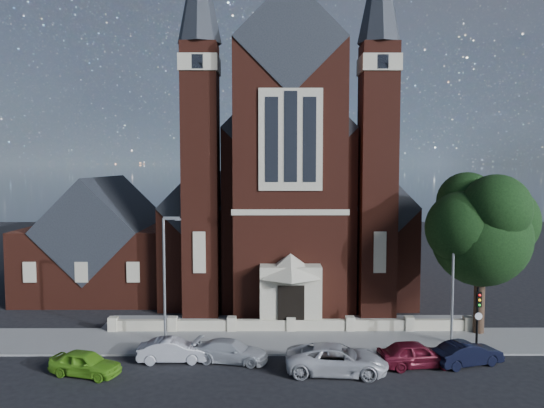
# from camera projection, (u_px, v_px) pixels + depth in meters

# --- Properties ---
(ground) EXTENTS (120.00, 120.00, 0.00)m
(ground) POSITION_uv_depth(u_px,v_px,m) (287.00, 300.00, 44.27)
(ground) COLOR black
(ground) RESTS_ON ground
(pavement_strip) EXTENTS (60.00, 5.00, 0.12)m
(pavement_strip) POSITION_uv_depth(u_px,v_px,m) (292.00, 342.00, 33.80)
(pavement_strip) COLOR gray
(pavement_strip) RESTS_ON ground
(forecourt_paving) EXTENTS (26.00, 3.00, 0.14)m
(forecourt_paving) POSITION_uv_depth(u_px,v_px,m) (290.00, 323.00, 37.79)
(forecourt_paving) COLOR gray
(forecourt_paving) RESTS_ON ground
(forecourt_wall) EXTENTS (24.00, 0.40, 0.90)m
(forecourt_wall) POSITION_uv_depth(u_px,v_px,m) (291.00, 332.00, 35.80)
(forecourt_wall) COLOR #AFA68B
(forecourt_wall) RESTS_ON ground
(church) EXTENTS (20.01, 34.90, 29.20)m
(church) POSITION_uv_depth(u_px,v_px,m) (284.00, 196.00, 51.58)
(church) COLOR #4A1D13
(church) RESTS_ON ground
(parish_hall) EXTENTS (12.00, 12.20, 10.24)m
(parish_hall) POSITION_uv_depth(u_px,v_px,m) (105.00, 247.00, 46.90)
(parish_hall) COLOR #4A1D13
(parish_hall) RESTS_ON ground
(street_tree) EXTENTS (6.40, 6.60, 10.70)m
(street_tree) POSITION_uv_depth(u_px,v_px,m) (485.00, 231.00, 34.53)
(street_tree) COLOR black
(street_tree) RESTS_ON ground
(street_lamp_left) EXTENTS (1.16, 0.22, 8.09)m
(street_lamp_left) POSITION_uv_depth(u_px,v_px,m) (166.00, 273.00, 32.93)
(street_lamp_left) COLOR gray
(street_lamp_left) RESTS_ON ground
(street_lamp_right) EXTENTS (1.16, 0.22, 8.09)m
(street_lamp_right) POSITION_uv_depth(u_px,v_px,m) (454.00, 272.00, 33.00)
(street_lamp_right) COLOR gray
(street_lamp_right) RESTS_ON ground
(traffic_signal) EXTENTS (0.28, 0.42, 4.00)m
(traffic_signal) POSITION_uv_depth(u_px,v_px,m) (478.00, 311.00, 31.58)
(traffic_signal) COLOR black
(traffic_signal) RESTS_ON ground
(car_lime_van) EXTENTS (4.18, 2.60, 1.33)m
(car_lime_van) POSITION_uv_depth(u_px,v_px,m) (85.00, 363.00, 28.42)
(car_lime_van) COLOR #62A821
(car_lime_van) RESTS_ON ground
(car_silver_a) EXTENTS (4.04, 1.58, 1.31)m
(car_silver_a) POSITION_uv_depth(u_px,v_px,m) (173.00, 350.00, 30.42)
(car_silver_a) COLOR #A3A3AA
(car_silver_a) RESTS_ON ground
(car_silver_b) EXTENTS (4.55, 2.55, 1.25)m
(car_silver_b) POSITION_uv_depth(u_px,v_px,m) (231.00, 351.00, 30.38)
(car_silver_b) COLOR #B0B3B8
(car_silver_b) RESTS_ON ground
(car_white_suv) EXTENTS (5.74, 3.01, 1.54)m
(car_white_suv) POSITION_uv_depth(u_px,v_px,m) (337.00, 359.00, 28.72)
(car_white_suv) COLOR silver
(car_white_suv) RESTS_ON ground
(car_dark_red) EXTENTS (4.48, 2.31, 1.46)m
(car_dark_red) POSITION_uv_depth(u_px,v_px,m) (415.00, 354.00, 29.61)
(car_dark_red) COLOR #590F1D
(car_dark_red) RESTS_ON ground
(car_navy) EXTENTS (4.29, 2.62, 1.33)m
(car_navy) POSITION_uv_depth(u_px,v_px,m) (467.00, 354.00, 29.86)
(car_navy) COLOR black
(car_navy) RESTS_ON ground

